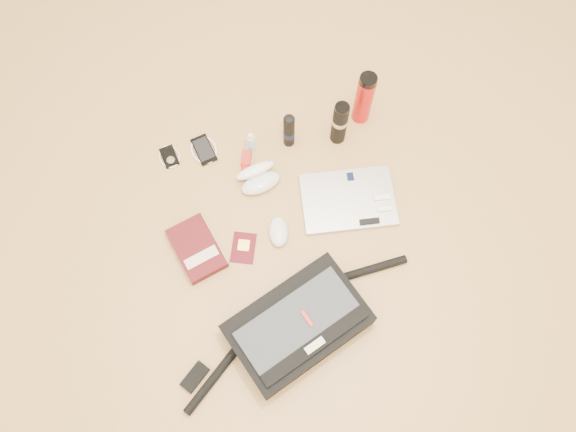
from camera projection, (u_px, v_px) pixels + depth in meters
The scene contains 14 objects.
ground at pixel (294, 252), 2.03m from camera, with size 4.00×4.00×0.00m, color #B4864B.
messenger_bag at pixel (297, 325), 1.88m from camera, with size 0.86×0.43×0.13m.
laptop at pixel (349, 200), 2.09m from camera, with size 0.37×0.27×0.03m.
book at pixel (197, 248), 2.02m from camera, with size 0.20×0.26×0.04m.
passport at pixel (243, 248), 2.04m from camera, with size 0.12×0.14×0.01m.
mouse at pixel (278, 232), 2.04m from camera, with size 0.09×0.13×0.04m.
sunglasses_case at pixel (258, 177), 2.11m from camera, with size 0.18×0.16×0.09m.
ipod at pixel (169, 157), 2.17m from camera, with size 0.09×0.10×0.01m.
phone at pixel (204, 150), 2.17m from camera, with size 0.12×0.14×0.01m.
inhaler at pixel (246, 158), 2.15m from camera, with size 0.06×0.11×0.03m.
spray_bottle at pixel (251, 142), 2.14m from camera, with size 0.03×0.03×0.11m.
aerosol_can at pixel (289, 130), 2.11m from camera, with size 0.06×0.06×0.18m.
thermos_black at pixel (340, 123), 2.09m from camera, with size 0.06×0.06×0.22m.
thermos_red at pixel (364, 98), 2.11m from camera, with size 0.07×0.07×0.26m.
Camera 1 is at (-0.15, -0.57, 1.95)m, focal length 35.00 mm.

